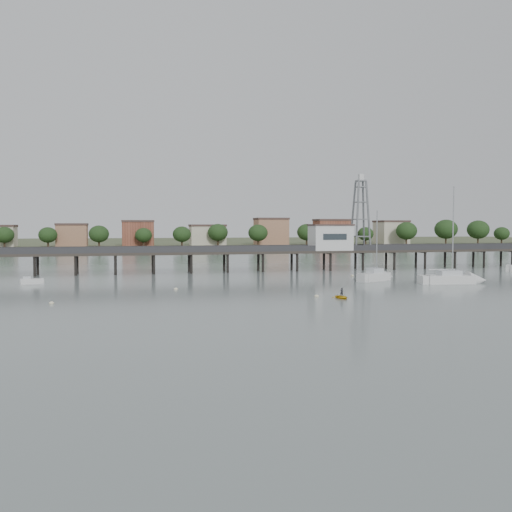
{
  "coord_description": "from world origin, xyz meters",
  "views": [
    {
      "loc": [
        -16.16,
        -48.86,
        8.89
      ],
      "look_at": [
        5.25,
        42.0,
        4.0
      ],
      "focal_mm": 40.0,
      "sensor_mm": 36.0,
      "label": 1
    }
  ],
  "objects": [
    {
      "name": "sailboat_c",
      "position": [
        24.89,
        37.14,
        0.65
      ],
      "size": [
        7.44,
        4.88,
        12.03
      ],
      "rotation": [
        0.0,
        0.0,
        0.42
      ],
      "color": "silver",
      "rests_on": "ground"
    },
    {
      "name": "pier",
      "position": [
        0.0,
        60.0,
        3.79
      ],
      "size": [
        150.0,
        5.0,
        5.5
      ],
      "color": "#2D2823",
      "rests_on": "ground"
    },
    {
      "name": "sailboat_d",
      "position": [
        34.95,
        29.74,
        0.63
      ],
      "size": [
        10.06,
        4.08,
        15.99
      ],
      "rotation": [
        0.0,
        0.0,
        -0.13
      ],
      "color": "silver",
      "rests_on": "ground"
    },
    {
      "name": "ground_plane",
      "position": [
        0.0,
        0.0,
        0.0
      ],
      "size": [
        500.0,
        500.0,
        0.0
      ],
      "primitive_type": "plane",
      "color": "slate",
      "rests_on": "ground"
    },
    {
      "name": "mooring_buoys",
      "position": [
        2.37,
        28.59,
        0.08
      ],
      "size": [
        82.83,
        27.46,
        0.39
      ],
      "color": "#F6EBBF",
      "rests_on": "ground"
    },
    {
      "name": "pier_building",
      "position": [
        25.0,
        60.0,
        6.67
      ],
      "size": [
        8.4,
        5.4,
        5.3
      ],
      "color": "silver",
      "rests_on": "ground"
    },
    {
      "name": "white_tender",
      "position": [
        -29.86,
        44.29,
        0.4
      ],
      "size": [
        3.56,
        2.01,
        1.31
      ],
      "rotation": [
        0.0,
        0.0,
        0.19
      ],
      "color": "silver",
      "rests_on": "ground"
    },
    {
      "name": "dinghy_occupant",
      "position": [
        10.13,
        16.68,
        0.0
      ],
      "size": [
        0.48,
        1.11,
        0.26
      ],
      "primitive_type": "imported",
      "rotation": [
        0.0,
        0.0,
        3.22
      ],
      "color": "black",
      "rests_on": "ground"
    },
    {
      "name": "lattice_tower",
      "position": [
        31.5,
        60.0,
        11.1
      ],
      "size": [
        3.2,
        3.2,
        15.5
      ],
      "color": "slate",
      "rests_on": "ground"
    },
    {
      "name": "yellow_dinghy",
      "position": [
        10.13,
        16.68,
        0.0
      ],
      "size": [
        1.91,
        0.61,
        2.65
      ],
      "primitive_type": "imported",
      "rotation": [
        0.0,
        0.0,
        0.03
      ],
      "color": "gold",
      "rests_on": "ground"
    },
    {
      "name": "far_shore",
      "position": [
        0.36,
        239.58,
        0.95
      ],
      "size": [
        500.0,
        170.0,
        10.4
      ],
      "color": "#475133",
      "rests_on": "ground"
    }
  ]
}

